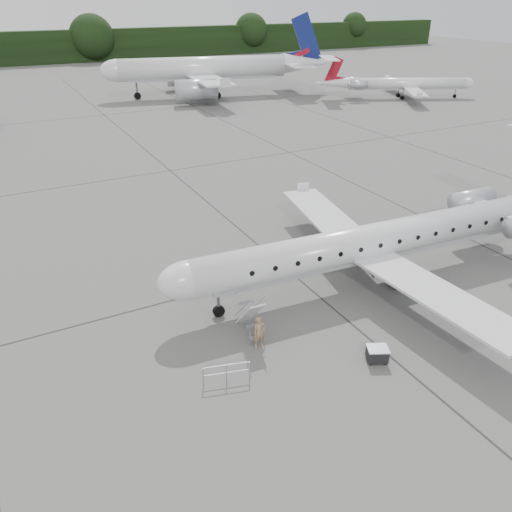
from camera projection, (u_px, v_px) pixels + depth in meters
ground at (386, 297)px, 30.20m from camera, size 320.00×320.00×0.00m
treeline at (55, 47)px, 130.20m from camera, size 260.00×4.00×8.00m
main_regional_jet at (374, 225)px, 30.23m from camera, size 31.57×23.77×7.72m
airstair at (250, 315)px, 26.44m from camera, size 1.00×2.21×2.42m
passenger at (259, 332)px, 25.59m from camera, size 0.66×0.44×1.80m
safety_railing at (226, 374)px, 23.39m from camera, size 2.14×0.67×1.00m
baggage_cart at (377, 354)px, 24.77m from camera, size 1.24×1.15×0.86m
bg_narrowbody at (203, 57)px, 86.32m from camera, size 42.41×34.71×13.35m
bg_regional_right at (408, 78)px, 86.32m from camera, size 31.70×28.25×6.86m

